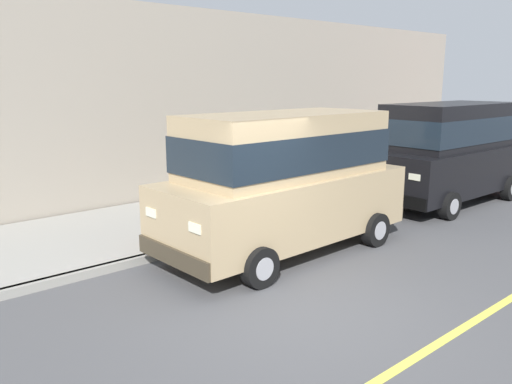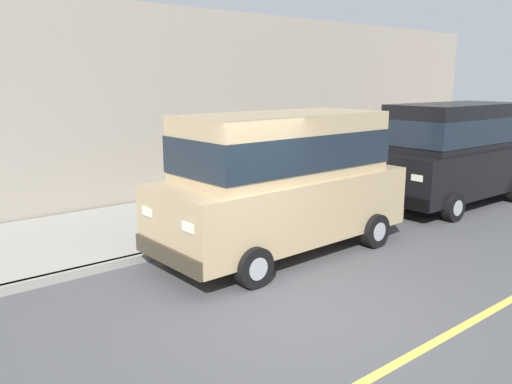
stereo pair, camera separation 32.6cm
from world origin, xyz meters
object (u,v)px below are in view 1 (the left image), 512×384
Objects in this scene: car_tan_van at (285,176)px; dog_brown at (226,194)px; fire_hydrant at (161,224)px; car_black_van at (449,148)px.

dog_brown is at bearing 161.69° from car_tan_van.
fire_hydrant is at bearing -61.01° from dog_brown.
car_tan_van reaches higher than dog_brown.
car_black_van is at bearing 58.27° from dog_brown.
dog_brown is at bearing 118.99° from fire_hydrant.
dog_brown is (-3.04, 1.01, -0.97)m from car_tan_van.
car_black_van reaches higher than fire_hydrant.
dog_brown is (-2.98, -4.82, -0.97)m from car_black_van.
fire_hydrant is (1.47, -2.65, 0.05)m from dog_brown.
fire_hydrant is at bearing -101.45° from car_black_van.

